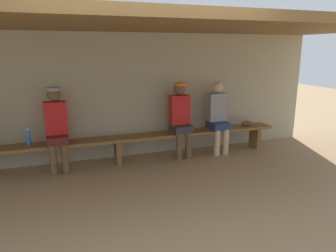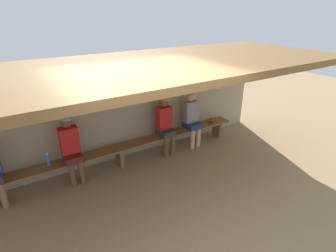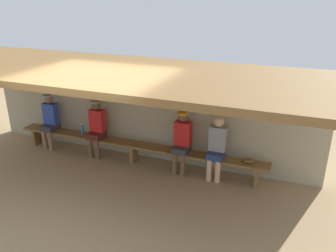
{
  "view_description": "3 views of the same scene",
  "coord_description": "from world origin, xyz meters",
  "px_view_note": "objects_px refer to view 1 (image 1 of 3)",
  "views": [
    {
      "loc": [
        -0.84,
        -3.51,
        1.92
      ],
      "look_at": [
        0.75,
        1.09,
        0.71
      ],
      "focal_mm": 33.22,
      "sensor_mm": 36.0,
      "label": 1
    },
    {
      "loc": [
        -1.75,
        -3.2,
        3.16
      ],
      "look_at": [
        0.92,
        1.06,
        0.92
      ],
      "focal_mm": 28.55,
      "sensor_mm": 36.0,
      "label": 2
    },
    {
      "loc": [
        3.27,
        -4.63,
        3.63
      ],
      "look_at": [
        0.9,
        1.38,
        1.08
      ],
      "focal_mm": 36.3,
      "sensor_mm": 36.0,
      "label": 3
    }
  ],
  "objects_px": {
    "player_in_blue": "(180,116)",
    "baseball_glove_tan": "(247,123)",
    "player_leftmost": "(57,126)",
    "bench": "(117,142)",
    "water_bottle_green": "(28,137)",
    "player_rightmost": "(218,115)"
  },
  "relations": [
    {
      "from": "player_in_blue",
      "to": "player_rightmost",
      "type": "distance_m",
      "value": 0.75
    },
    {
      "from": "player_leftmost",
      "to": "player_in_blue",
      "type": "relative_size",
      "value": 1.0
    },
    {
      "from": "player_leftmost",
      "to": "bench",
      "type": "bearing_deg",
      "value": -0.22
    },
    {
      "from": "bench",
      "to": "player_rightmost",
      "type": "bearing_deg",
      "value": 0.09
    },
    {
      "from": "water_bottle_green",
      "to": "bench",
      "type": "bearing_deg",
      "value": -1.33
    },
    {
      "from": "water_bottle_green",
      "to": "player_leftmost",
      "type": "bearing_deg",
      "value": -3.79
    },
    {
      "from": "player_leftmost",
      "to": "water_bottle_green",
      "type": "height_order",
      "value": "player_leftmost"
    },
    {
      "from": "bench",
      "to": "baseball_glove_tan",
      "type": "relative_size",
      "value": 25.0
    },
    {
      "from": "bench",
      "to": "player_in_blue",
      "type": "height_order",
      "value": "player_in_blue"
    },
    {
      "from": "player_leftmost",
      "to": "water_bottle_green",
      "type": "xyz_separation_m",
      "value": [
        -0.43,
        0.03,
        -0.16
      ]
    },
    {
      "from": "player_leftmost",
      "to": "water_bottle_green",
      "type": "bearing_deg",
      "value": 176.21
    },
    {
      "from": "player_rightmost",
      "to": "water_bottle_green",
      "type": "distance_m",
      "value": 3.28
    },
    {
      "from": "bench",
      "to": "player_rightmost",
      "type": "distance_m",
      "value": 1.93
    },
    {
      "from": "player_in_blue",
      "to": "baseball_glove_tan",
      "type": "height_order",
      "value": "player_in_blue"
    },
    {
      "from": "bench",
      "to": "player_in_blue",
      "type": "relative_size",
      "value": 4.46
    },
    {
      "from": "bench",
      "to": "water_bottle_green",
      "type": "xyz_separation_m",
      "value": [
        -1.38,
        0.03,
        0.2
      ]
    },
    {
      "from": "baseball_glove_tan",
      "to": "bench",
      "type": "bearing_deg",
      "value": 164.26
    },
    {
      "from": "bench",
      "to": "water_bottle_green",
      "type": "distance_m",
      "value": 1.39
    },
    {
      "from": "player_in_blue",
      "to": "water_bottle_green",
      "type": "height_order",
      "value": "player_in_blue"
    },
    {
      "from": "baseball_glove_tan",
      "to": "water_bottle_green",
      "type": "bearing_deg",
      "value": 163.71
    },
    {
      "from": "player_leftmost",
      "to": "player_in_blue",
      "type": "bearing_deg",
      "value": 0.0
    },
    {
      "from": "water_bottle_green",
      "to": "baseball_glove_tan",
      "type": "distance_m",
      "value": 3.93
    }
  ]
}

